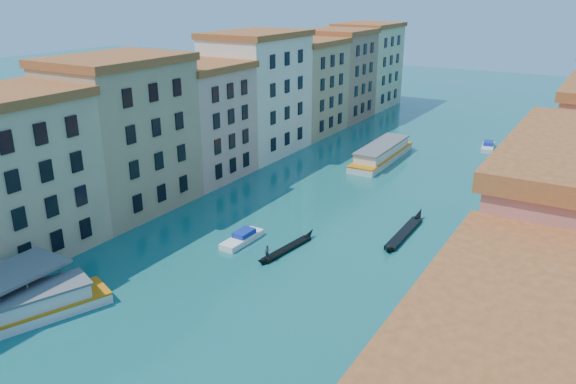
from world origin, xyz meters
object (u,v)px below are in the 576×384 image
at_px(gondola_fore, 287,248).
at_px(vaporetto_near, 4,314).
at_px(vaporetto_far, 382,153).
at_px(gondola_right, 369,372).

bearing_deg(gondola_fore, vaporetto_near, -110.35).
distance_m(vaporetto_near, vaporetto_far, 64.70).
bearing_deg(vaporetto_far, gondola_fore, -84.87).
height_order(vaporetto_far, gondola_right, vaporetto_far).
bearing_deg(gondola_right, vaporetto_near, -161.08).
bearing_deg(gondola_fore, vaporetto_far, 103.41).
relative_size(gondola_fore, gondola_right, 0.79).
relative_size(vaporetto_far, gondola_right, 1.47).
distance_m(vaporetto_far, gondola_right, 58.02).
relative_size(vaporetto_near, gondola_fore, 1.71).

